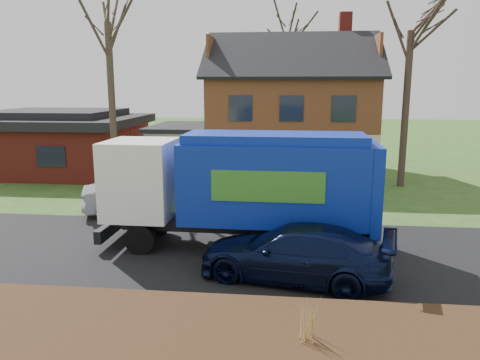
# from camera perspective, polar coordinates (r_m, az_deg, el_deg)

# --- Properties ---
(ground) EXTENTS (120.00, 120.00, 0.00)m
(ground) POSITION_cam_1_polar(r_m,az_deg,el_deg) (14.89, -1.87, -8.84)
(ground) COLOR #2C4B19
(ground) RESTS_ON ground
(road) EXTENTS (80.00, 7.00, 0.02)m
(road) POSITION_cam_1_polar(r_m,az_deg,el_deg) (14.88, -1.87, -8.81)
(road) COLOR black
(road) RESTS_ON ground
(mulch_verge) EXTENTS (80.00, 3.50, 0.30)m
(mulch_verge) POSITION_cam_1_polar(r_m,az_deg,el_deg) (10.09, -6.30, -18.48)
(mulch_verge) COLOR black
(mulch_verge) RESTS_ON ground
(main_house) EXTENTS (12.95, 8.95, 9.26)m
(main_house) POSITION_cam_1_polar(r_m,az_deg,el_deg) (27.75, 5.22, 9.12)
(main_house) COLOR beige
(main_house) RESTS_ON ground
(ranch_house) EXTENTS (9.80, 8.20, 3.70)m
(ranch_house) POSITION_cam_1_polar(r_m,az_deg,el_deg) (30.43, -21.29, 4.40)
(ranch_house) COLOR maroon
(ranch_house) RESTS_ON ground
(garbage_truck) EXTENTS (8.70, 2.43, 3.72)m
(garbage_truck) POSITION_cam_1_polar(r_m,az_deg,el_deg) (14.75, 0.63, -0.35)
(garbage_truck) COLOR black
(garbage_truck) RESTS_ON ground
(silver_sedan) EXTENTS (4.98, 3.27, 1.55)m
(silver_sedan) POSITION_cam_1_polar(r_m,az_deg,el_deg) (19.59, -11.80, -1.71)
(silver_sedan) COLOR #B8B9C0
(silver_sedan) RESTS_ON ground
(navy_wagon) EXTENTS (5.51, 3.16, 1.50)m
(navy_wagon) POSITION_cam_1_polar(r_m,az_deg,el_deg) (12.81, 6.69, -8.79)
(navy_wagon) COLOR black
(navy_wagon) RESTS_ON ground
(tree_front_east) EXTENTS (4.01, 4.01, 11.13)m
(tree_front_east) POSITION_cam_1_polar(r_m,az_deg,el_deg) (25.59, 20.35, 19.56)
(tree_front_east) COLOR #3F2E26
(tree_front_east) RESTS_ON ground
(tree_back) EXTENTS (3.71, 3.71, 11.74)m
(tree_back) POSITION_cam_1_polar(r_m,az_deg,el_deg) (34.67, 5.94, 19.12)
(tree_back) COLOR #3D2E24
(tree_back) RESTS_ON ground
(grass_clump_mid) EXTENTS (0.31, 0.26, 0.87)m
(grass_clump_mid) POSITION_cam_1_polar(r_m,az_deg,el_deg) (9.56, 8.60, -16.35)
(grass_clump_mid) COLOR tan
(grass_clump_mid) RESTS_ON mulch_verge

